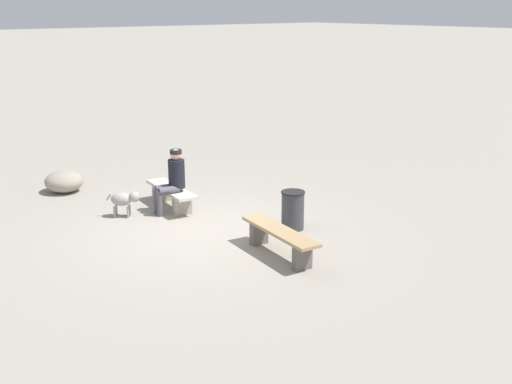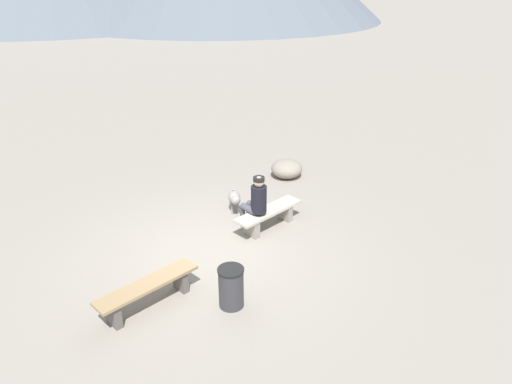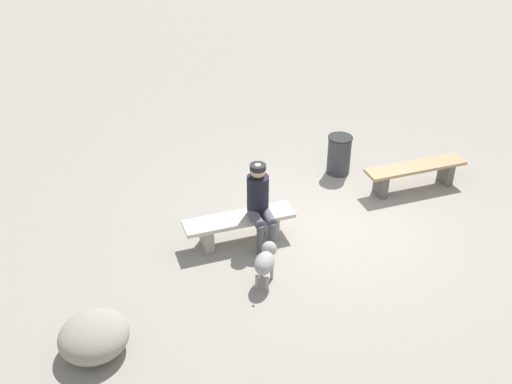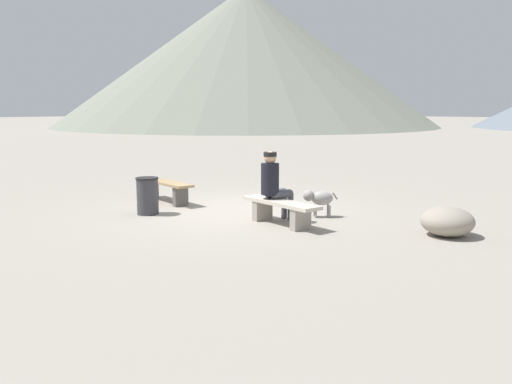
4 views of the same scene
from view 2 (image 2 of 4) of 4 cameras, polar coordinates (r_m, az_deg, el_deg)
name	(u,v)px [view 2 (image 2 of 4)]	position (r m, az deg, el deg)	size (l,w,h in m)	color
ground	(210,255)	(9.72, -5.54, -7.46)	(210.00, 210.00, 0.06)	gray
bench_left	(148,290)	(8.33, -12.71, -11.28)	(1.87, 0.64, 0.47)	#605B56
bench_right	(269,215)	(10.44, 1.50, -2.76)	(1.74, 0.64, 0.44)	gray
seated_person	(256,200)	(10.09, 0.01, -0.92)	(0.40, 0.65, 1.30)	black
dog	(235,198)	(11.03, -2.55, -0.75)	(0.53, 0.55, 0.53)	gray
trash_bin	(231,287)	(8.15, -2.97, -11.24)	(0.45, 0.45, 0.73)	#38383D
boulder	(287,168)	(12.99, 3.68, 2.81)	(0.84, 0.86, 0.48)	gray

